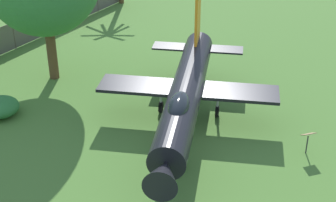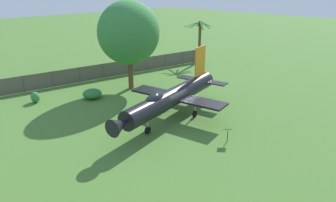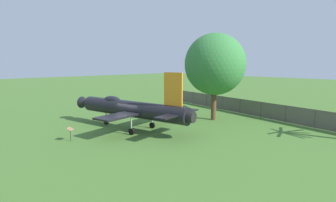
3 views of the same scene
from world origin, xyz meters
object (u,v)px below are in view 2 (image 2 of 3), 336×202
at_px(display_jet, 171,97).
at_px(palm_tree, 200,39).
at_px(info_plaque, 228,132).
at_px(shade_tree, 129,33).
at_px(shrub_near_fence, 92,94).
at_px(shrub_by_tree, 35,97).

xyz_separation_m(display_jet, palm_tree, (11.91, -18.03, 1.38)).
bearing_deg(info_plaque, display_jet, 0.04).
relative_size(shade_tree, shrub_near_fence, 4.96).
distance_m(display_jet, info_plaque, 5.96).
height_order(shade_tree, shrub_near_fence, shade_tree).
height_order(shrub_near_fence, info_plaque, info_plaque).
height_order(shade_tree, shrub_by_tree, shade_tree).
bearing_deg(shrub_by_tree, info_plaque, -160.15).
distance_m(shade_tree, info_plaque, 16.28).
distance_m(palm_tree, shrub_near_fence, 20.38).
height_order(shrub_by_tree, info_plaque, info_plaque).
height_order(palm_tree, shrub_near_fence, palm_tree).
bearing_deg(shrub_by_tree, display_jet, -152.03).
distance_m(display_jet, shrub_by_tree, 14.10).
bearing_deg(shrub_by_tree, palm_tree, -91.09).
bearing_deg(info_plaque, shrub_near_fence, 7.42).
relative_size(palm_tree, shrub_by_tree, 5.65).
xyz_separation_m(shade_tree, shrub_by_tree, (3.12, 9.55, -5.62)).
height_order(palm_tree, shrub_by_tree, palm_tree).
relative_size(display_jet, shrub_by_tree, 13.27).
distance_m(shade_tree, shrub_by_tree, 11.51).
height_order(shade_tree, palm_tree, shade_tree).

